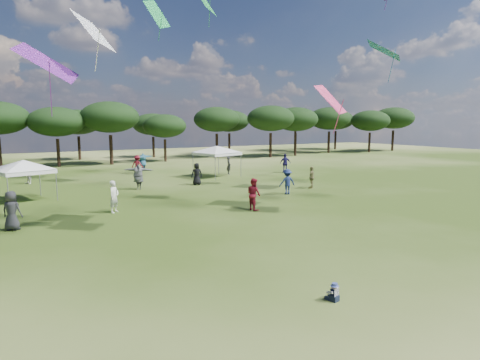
# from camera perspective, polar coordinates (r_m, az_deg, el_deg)

# --- Properties ---
(ground) EXTENTS (140.00, 140.00, 0.00)m
(ground) POSITION_cam_1_polar(r_m,az_deg,el_deg) (10.59, 21.38, -20.88)
(ground) COLOR #374E17
(ground) RESTS_ON ground
(tree_line) EXTENTS (108.78, 17.63, 7.77)m
(tree_line) POSITION_cam_1_polar(r_m,az_deg,el_deg) (53.95, -19.66, 8.10)
(tree_line) COLOR black
(tree_line) RESTS_ON ground
(tent_left) EXTENTS (5.88, 5.88, 2.98)m
(tent_left) POSITION_cam_1_polar(r_m,az_deg,el_deg) (29.18, -28.45, 2.29)
(tent_left) COLOR gray
(tent_left) RESTS_ON ground
(tent_right) EXTENTS (6.58, 6.58, 3.20)m
(tent_right) POSITION_cam_1_polar(r_m,az_deg,el_deg) (37.46, -3.32, 4.68)
(tent_right) COLOR gray
(tent_right) RESTS_ON ground
(toddler) EXTENTS (0.38, 0.41, 0.53)m
(toddler) POSITION_cam_1_polar(r_m,az_deg,el_deg) (12.16, 13.19, -15.36)
(toddler) COLOR black
(toddler) RESTS_ON ground
(festival_crowd) EXTENTS (31.30, 23.23, 1.93)m
(festival_crowd) POSITION_cam_1_polar(r_m,az_deg,el_deg) (32.16, -14.46, 0.55)
(festival_crowd) COLOR navy
(festival_crowd) RESTS_ON ground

